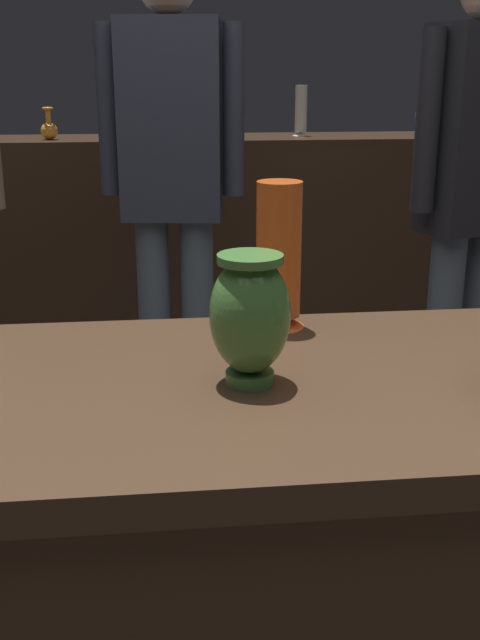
# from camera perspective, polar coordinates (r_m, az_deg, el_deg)

# --- Properties ---
(display_plinth) EXTENTS (1.20, 0.64, 0.80)m
(display_plinth) POSITION_cam_1_polar(r_m,az_deg,el_deg) (1.39, -0.65, -19.81)
(display_plinth) COLOR #422D1E
(display_plinth) RESTS_ON ground_plane
(back_display_shelf) EXTENTS (2.60, 0.40, 0.99)m
(back_display_shelf) POSITION_cam_1_polar(r_m,az_deg,el_deg) (3.38, -4.38, 5.03)
(back_display_shelf) COLOR #382619
(back_display_shelf) RESTS_ON ground_plane
(vase_centerpiece) EXTENTS (0.12, 0.12, 0.20)m
(vase_centerpiece) POSITION_cam_1_polar(r_m,az_deg,el_deg) (1.14, 0.74, 0.39)
(vase_centerpiece) COLOR #477A38
(vase_centerpiece) RESTS_ON display_plinth
(vase_tall_behind) EXTENTS (0.10, 0.10, 0.27)m
(vase_tall_behind) POSITION_cam_1_polar(r_m,az_deg,el_deg) (1.40, 2.90, 4.63)
(vase_tall_behind) COLOR #E55B1E
(vase_tall_behind) RESTS_ON display_plinth
(shelf_vase_far_right) EXTENTS (0.09, 0.09, 0.14)m
(shelf_vase_far_right) POSITION_cam_1_polar(r_m,az_deg,el_deg) (3.43, 13.66, 14.44)
(shelf_vase_far_right) COLOR #2D429E
(shelf_vase_far_right) RESTS_ON back_display_shelf
(shelf_vase_center) EXTENTS (0.08, 0.08, 0.14)m
(shelf_vase_center) POSITION_cam_1_polar(r_m,az_deg,el_deg) (3.35, -4.66, 14.79)
(shelf_vase_center) COLOR orange
(shelf_vase_center) RESTS_ON back_display_shelf
(shelf_vase_right) EXTENTS (0.07, 0.07, 0.21)m
(shelf_vase_right) POSITION_cam_1_polar(r_m,az_deg,el_deg) (3.36, 4.57, 15.18)
(shelf_vase_right) COLOR silver
(shelf_vase_right) RESTS_ON back_display_shelf
(shelf_vase_left) EXTENTS (0.07, 0.07, 0.13)m
(shelf_vase_left) POSITION_cam_1_polar(r_m,az_deg,el_deg) (3.25, -14.04, 13.65)
(shelf_vase_left) COLOR orange
(shelf_vase_left) RESTS_ON back_display_shelf
(visitor_near_right) EXTENTS (0.44, 0.28, 1.57)m
(visitor_near_right) POSITION_cam_1_polar(r_m,az_deg,el_deg) (2.51, 16.98, 9.65)
(visitor_near_right) COLOR slate
(visitor_near_right) RESTS_ON ground_plane
(visitor_center_back) EXTENTS (0.47, 0.23, 1.60)m
(visitor_center_back) POSITION_cam_1_polar(r_m,az_deg,el_deg) (2.55, -5.06, 10.90)
(visitor_center_back) COLOR slate
(visitor_center_back) RESTS_ON ground_plane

